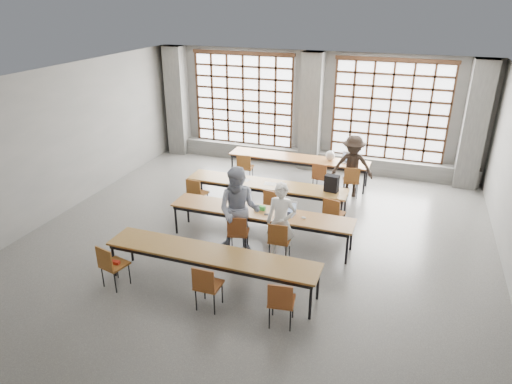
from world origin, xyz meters
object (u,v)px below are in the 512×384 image
student_female (239,211)px  red_pouch (114,262)px  chair_mid_centre (273,203)px  green_box (260,208)px  chair_front_right (279,238)px  desk_row_c (261,214)px  chair_back_left (245,165)px  chair_front_left (238,230)px  chair_near_mid (207,283)px  desk_row_a (298,160)px  phone (267,214)px  chair_mid_left (196,191)px  student_back (352,166)px  plastic_bag (330,156)px  backpack (332,183)px  chair_near_right (281,299)px  student_male (281,222)px  desk_row_d (211,256)px  laptop_back (347,160)px  chair_back_right (351,179)px  chair_mid_right (333,212)px  laptop_front (287,211)px  mouse (304,218)px  chair_near_left (111,263)px  desk_row_b (266,186)px  chair_back_mid (320,175)px

student_female → red_pouch: bearing=-138.3°
chair_mid_centre → green_box: (-0.05, -0.82, 0.24)m
chair_front_right → desk_row_c: bearing=133.8°
chair_back_left → chair_front_left: 3.86m
chair_mid_centre → chair_near_mid: (-0.10, -3.44, 0.00)m
desk_row_a → phone: 3.77m
chair_mid_left → student_back: bearing=33.1°
plastic_bag → chair_mid_left: bearing=-134.5°
green_box → backpack: (1.27, 1.50, 0.15)m
chair_front_left → chair_near_right: size_ratio=1.00×
student_male → chair_back_left: bearing=117.5°
desk_row_a → desk_row_d: (-0.16, -5.56, 0.00)m
laptop_back → chair_back_right: bearing=-71.3°
chair_back_right → student_male: (-0.88, -3.53, 0.29)m
chair_near_right → student_back: 5.71m
laptop_back → phone: laptop_back is taller
chair_mid_right → backpack: backpack is taller
laptop_front → plastic_bag: 3.60m
chair_front_left → student_back: bearing=65.2°
mouse → red_pouch: mouse is taller
chair_near_left → laptop_front: laptop_front is taller
chair_back_left → chair_back_right: size_ratio=1.00×
chair_back_left → backpack: 3.12m
desk_row_b → chair_back_mid: chair_back_mid is taller
desk_row_d → chair_front_left: chair_front_left is taller
chair_back_left → desk_row_b: bearing=-52.8°
mouse → phone: (-0.77, -0.08, -0.01)m
chair_back_left → mouse: size_ratio=8.98×
chair_back_left → chair_near_mid: size_ratio=1.00×
chair_front_right → green_box: 0.99m
chair_back_mid → chair_mid_left: size_ratio=1.00×
chair_mid_right → plastic_bag: size_ratio=3.08×
chair_back_right → backpack: 1.53m
chair_front_left → desk_row_d: bearing=-90.5°
chair_near_mid → phone: bearing=83.6°
chair_near_right → plastic_bag: plastic_bag is taller
chair_mid_left → green_box: 2.12m
chair_mid_left → mouse: (2.94, -0.92, 0.21)m
chair_near_right → phone: size_ratio=6.77×
desk_row_a → laptop_front: 3.62m
chair_back_right → chair_mid_left: same height
chair_near_right → green_box: bearing=115.9°
chair_front_left → green_box: size_ratio=3.52×
chair_mid_left → laptop_back: laptop_back is taller
desk_row_a → desk_row_b: bearing=-96.8°
desk_row_c → chair_mid_left: 2.19m
chair_mid_centre → student_back: size_ratio=0.53×
chair_back_left → chair_back_mid: same height
green_box → chair_mid_right: bearing=29.5°
mouse → student_male: bearing=-126.1°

